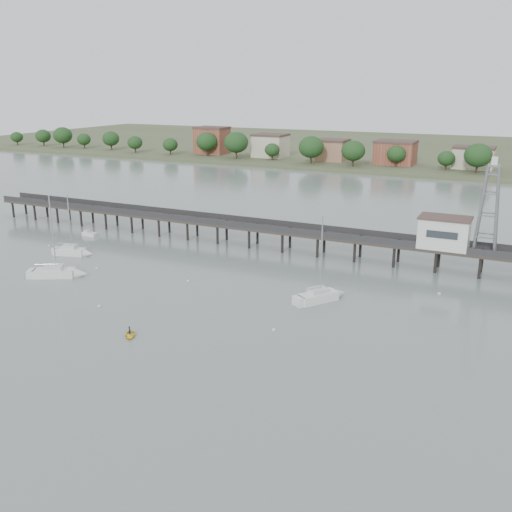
# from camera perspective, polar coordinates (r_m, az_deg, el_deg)

# --- Properties ---
(ground_plane) EXTENTS (500.00, 500.00, 0.00)m
(ground_plane) POSITION_cam_1_polar(r_m,az_deg,el_deg) (59.95, -17.03, -14.41)
(ground_plane) COLOR slate
(ground_plane) RESTS_ON ground
(pier) EXTENTS (150.00, 5.00, 5.50)m
(pier) POSITION_cam_1_polar(r_m,az_deg,el_deg) (106.71, 4.78, 2.33)
(pier) COLOR #2D2823
(pier) RESTS_ON ground
(pier_building) EXTENTS (8.40, 5.40, 5.30)m
(pier_building) POSITION_cam_1_polar(r_m,az_deg,el_deg) (100.23, 18.30, 2.27)
(pier_building) COLOR silver
(pier_building) RESTS_ON ground
(lattice_tower) EXTENTS (3.20, 3.20, 15.50)m
(lattice_tower) POSITION_cam_1_polar(r_m,az_deg,el_deg) (98.74, 22.26, 4.30)
(lattice_tower) COLOR slate
(lattice_tower) RESTS_ON ground
(sailboat_a) EXTENTS (8.90, 6.37, 14.38)m
(sailboat_a) POSITION_cam_1_polar(r_m,az_deg,el_deg) (98.76, -18.74, -1.63)
(sailboat_a) COLOR silver
(sailboat_a) RESTS_ON ground
(sailboat_b) EXTENTS (7.38, 3.80, 11.82)m
(sailboat_b) POSITION_cam_1_polar(r_m,az_deg,el_deg) (110.38, -17.58, 0.39)
(sailboat_b) COLOR silver
(sailboat_b) RESTS_ON ground
(sailboat_c) EXTENTS (6.49, 7.98, 13.33)m
(sailboat_c) POSITION_cam_1_polar(r_m,az_deg,el_deg) (84.29, 6.88, -3.96)
(sailboat_c) COLOR silver
(sailboat_c) RESTS_ON ground
(white_tender) EXTENTS (3.24, 1.38, 1.25)m
(white_tender) POSITION_cam_1_polar(r_m,az_deg,el_deg) (123.92, -16.31, 2.12)
(white_tender) COLOR silver
(white_tender) RESTS_ON ground
(yellow_dinghy) EXTENTS (1.79, 1.49, 2.55)m
(yellow_dinghy) POSITION_cam_1_polar(r_m,az_deg,el_deg) (73.87, -12.48, -7.87)
(yellow_dinghy) COLOR yellow
(yellow_dinghy) RESTS_ON ground
(dinghy_occupant) EXTENTS (0.86, 1.23, 0.28)m
(dinghy_occupant) POSITION_cam_1_polar(r_m,az_deg,el_deg) (73.87, -12.48, -7.87)
(dinghy_occupant) COLOR black
(dinghy_occupant) RESTS_ON ground
(mooring_buoys) EXTENTS (91.04, 26.77, 0.39)m
(mooring_buoys) POSITION_cam_1_polar(r_m,az_deg,el_deg) (85.95, -3.58, -3.85)
(mooring_buoys) COLOR beige
(mooring_buoys) RESTS_ON ground
(far_shore) EXTENTS (500.00, 170.00, 10.40)m
(far_shore) POSITION_cam_1_polar(r_m,az_deg,el_deg) (280.19, 18.31, 9.93)
(far_shore) COLOR #475133
(far_shore) RESTS_ON ground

